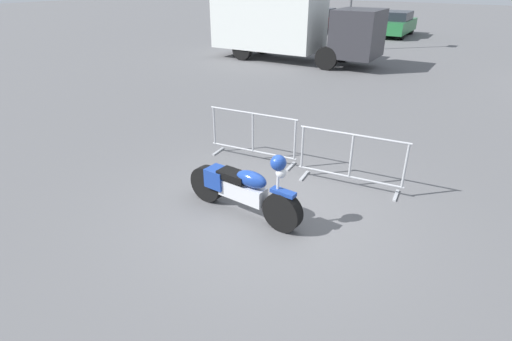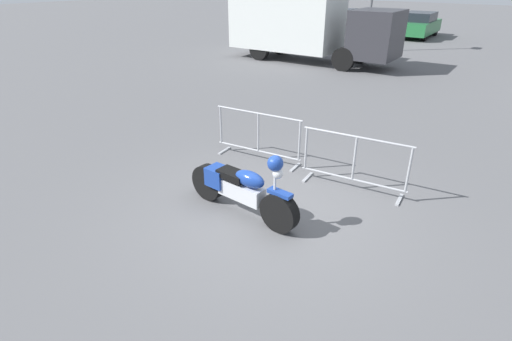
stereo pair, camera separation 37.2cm
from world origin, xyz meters
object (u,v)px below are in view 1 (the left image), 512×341
(parked_car_maroon, at_px, (319,20))
(pedestrian, at_px, (309,28))
(motorcycle, at_px, (242,189))
(box_truck, at_px, (286,24))
(parked_car_green, at_px, (396,24))
(crowd_barrier_near, at_px, (253,136))
(parked_car_yellow, at_px, (287,18))
(crowd_barrier_far, at_px, (351,160))
(parked_car_black, at_px, (356,22))

(parked_car_maroon, relative_size, pedestrian, 2.68)
(motorcycle, bearing_deg, box_truck, 119.48)
(parked_car_green, bearing_deg, parked_car_maroon, 88.89)
(box_truck, bearing_deg, crowd_barrier_near, -66.20)
(box_truck, height_order, parked_car_maroon, box_truck)
(parked_car_yellow, xyz_separation_m, parked_car_maroon, (2.67, -0.06, 0.03))
(parked_car_yellow, bearing_deg, box_truck, -154.30)
(motorcycle, relative_size, crowd_barrier_near, 1.11)
(crowd_barrier_far, bearing_deg, motorcycle, -119.86)
(parked_car_black, bearing_deg, box_truck, -179.44)
(motorcycle, xyz_separation_m, parked_car_yellow, (-12.36, 23.00, 0.25))
(crowd_barrier_near, relative_size, box_truck, 0.26)
(box_truck, relative_size, pedestrian, 4.62)
(crowd_barrier_far, height_order, parked_car_yellow, parked_car_yellow)
(crowd_barrier_near, height_order, box_truck, box_truck)
(crowd_barrier_far, xyz_separation_m, parked_car_black, (-8.13, 21.22, 0.20))
(motorcycle, xyz_separation_m, parked_car_black, (-7.03, 23.15, 0.27))
(parked_car_yellow, distance_m, pedestrian, 8.08)
(motorcycle, distance_m, parked_car_black, 24.19)
(crowd_barrier_far, bearing_deg, pedestrian, 119.80)
(motorcycle, bearing_deg, crowd_barrier_near, 122.08)
(crowd_barrier_near, distance_m, parked_car_maroon, 22.70)
(parked_car_yellow, distance_m, parked_car_maroon, 2.67)
(pedestrian, bearing_deg, box_truck, -1.70)
(crowd_barrier_far, bearing_deg, parked_car_yellow, 122.57)
(crowd_barrier_far, xyz_separation_m, box_truck, (-7.32, 10.14, 1.08))
(motorcycle, relative_size, parked_car_yellow, 0.51)
(crowd_barrier_near, xyz_separation_m, box_truck, (-5.11, 10.14, 1.08))
(parked_car_yellow, bearing_deg, crowd_barrier_near, -155.54)
(motorcycle, relative_size, parked_car_green, 0.48)
(motorcycle, xyz_separation_m, parked_car_green, (-4.36, 23.18, 0.29))
(crowd_barrier_near, xyz_separation_m, pedestrian, (-6.23, 14.74, 0.37))
(crowd_barrier_far, distance_m, pedestrian, 16.99)
(crowd_barrier_near, bearing_deg, crowd_barrier_far, 0.00)
(box_truck, bearing_deg, parked_car_green, 77.61)
(crowd_barrier_far, bearing_deg, crowd_barrier_near, 180.00)
(parked_car_yellow, xyz_separation_m, parked_car_green, (8.00, 0.18, 0.04))
(motorcycle, xyz_separation_m, parked_car_maroon, (-9.69, 22.94, 0.28))
(motorcycle, height_order, crowd_barrier_near, motorcycle)
(motorcycle, bearing_deg, parked_car_green, 102.89)
(parked_car_green, bearing_deg, box_truck, 166.90)
(motorcycle, height_order, pedestrian, pedestrian)
(crowd_barrier_near, relative_size, parked_car_black, 0.45)
(parked_car_black, height_order, pedestrian, pedestrian)
(crowd_barrier_far, relative_size, parked_car_maroon, 0.44)
(motorcycle, distance_m, parked_car_green, 23.59)
(pedestrian, bearing_deg, parked_car_yellow, -157.03)
(box_truck, distance_m, parked_car_maroon, 11.45)
(motorcycle, xyz_separation_m, crowd_barrier_near, (-1.10, 1.93, 0.07))
(box_truck, xyz_separation_m, parked_car_yellow, (-6.14, 10.93, -0.90))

